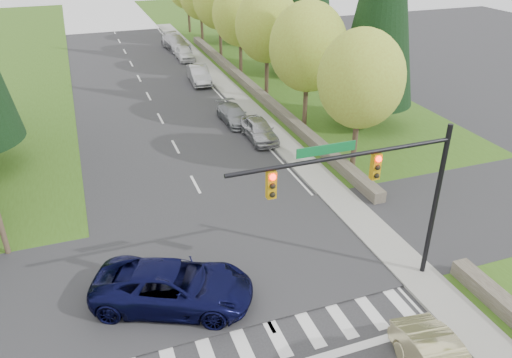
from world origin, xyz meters
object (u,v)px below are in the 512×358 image
parked_car_a (259,130)px  suv_navy (173,286)px  parked_car_c (199,75)px  parked_car_b (234,115)px  parked_car_d (185,53)px  parked_car_e (176,42)px

parked_car_a → suv_navy: bearing=-121.1°
parked_car_c → suv_navy: bearing=-102.3°
parked_car_b → parked_car_c: (0.01, 10.36, 0.15)m
parked_car_a → parked_car_c: bearing=93.3°
parked_car_c → parked_car_d: 8.45m
parked_car_d → parked_car_c: bearing=-93.2°
parked_car_a → parked_car_b: parked_car_a is taller
parked_car_c → parked_car_d: (0.58, 8.43, -0.07)m
parked_car_a → parked_car_d: (-0.06, 22.39, -0.03)m
suv_navy → parked_car_a: suv_navy is taller
parked_car_b → parked_car_e: size_ratio=0.77×
suv_navy → parked_car_b: size_ratio=1.47×
parked_car_a → parked_car_d: bearing=90.8°
parked_car_c → parked_car_d: parked_car_c is taller
parked_car_b → parked_car_d: bearing=86.4°
parked_car_a → parked_car_e: size_ratio=0.78×
suv_navy → parked_car_e: bearing=12.4°
suv_navy → parked_car_d: (8.64, 36.42, -0.17)m
parked_car_b → parked_car_d: (0.59, 18.79, 0.08)m
parked_car_b → parked_car_a: bearing=-81.6°
parked_car_a → parked_car_e: (0.00, 27.27, 0.07)m
suv_navy → parked_car_e: 42.20m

